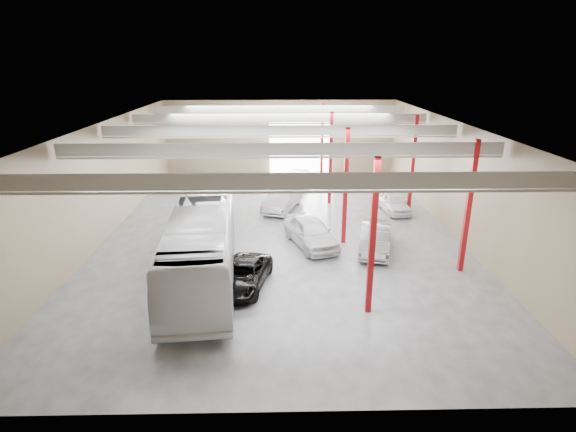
{
  "coord_description": "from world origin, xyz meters",
  "views": [
    {
      "loc": [
        -0.14,
        -27.46,
        10.66
      ],
      "look_at": [
        0.37,
        -3.35,
        2.2
      ],
      "focal_mm": 28.0,
      "sensor_mm": 36.0,
      "label": 1
    }
  ],
  "objects_px": {
    "coach_bus": "(202,241)",
    "car_row_a": "(311,232)",
    "car_row_c": "(294,182)",
    "car_right_far": "(394,202)",
    "car_right_near": "(376,238)",
    "black_sedan": "(243,275)",
    "car_row_b": "(283,198)"
  },
  "relations": [
    {
      "from": "coach_bus",
      "to": "car_row_a",
      "type": "height_order",
      "value": "coach_bus"
    },
    {
      "from": "car_row_c",
      "to": "car_right_far",
      "type": "height_order",
      "value": "car_right_far"
    },
    {
      "from": "car_right_near",
      "to": "car_right_far",
      "type": "relative_size",
      "value": 1.17
    },
    {
      "from": "car_row_c",
      "to": "car_row_a",
      "type": "bearing_deg",
      "value": -68.76
    },
    {
      "from": "black_sedan",
      "to": "car_row_a",
      "type": "height_order",
      "value": "car_row_a"
    },
    {
      "from": "black_sedan",
      "to": "car_right_far",
      "type": "bearing_deg",
      "value": 60.28
    },
    {
      "from": "black_sedan",
      "to": "car_right_near",
      "type": "distance_m",
      "value": 8.57
    },
    {
      "from": "car_row_b",
      "to": "car_row_c",
      "type": "relative_size",
      "value": 1.11
    },
    {
      "from": "car_row_b",
      "to": "black_sedan",
      "type": "bearing_deg",
      "value": -80.82
    },
    {
      "from": "car_right_near",
      "to": "car_right_far",
      "type": "xyz_separation_m",
      "value": [
        2.8,
        7.12,
        -0.09
      ]
    },
    {
      "from": "coach_bus",
      "to": "car_right_far",
      "type": "distance_m",
      "value": 15.93
    },
    {
      "from": "car_row_c",
      "to": "car_right_far",
      "type": "relative_size",
      "value": 1.12
    },
    {
      "from": "coach_bus",
      "to": "car_right_near",
      "type": "height_order",
      "value": "coach_bus"
    },
    {
      "from": "black_sedan",
      "to": "car_row_a",
      "type": "relative_size",
      "value": 0.91
    },
    {
      "from": "car_row_b",
      "to": "car_right_near",
      "type": "bearing_deg",
      "value": -36.69
    },
    {
      "from": "coach_bus",
      "to": "car_right_near",
      "type": "relative_size",
      "value": 2.75
    },
    {
      "from": "car_row_b",
      "to": "coach_bus",
      "type": "bearing_deg",
      "value": -92.8
    },
    {
      "from": "coach_bus",
      "to": "car_row_a",
      "type": "relative_size",
      "value": 2.62
    },
    {
      "from": "car_right_near",
      "to": "car_row_c",
      "type": "bearing_deg",
      "value": 122.68
    },
    {
      "from": "car_row_a",
      "to": "car_right_far",
      "type": "height_order",
      "value": "car_row_a"
    },
    {
      "from": "coach_bus",
      "to": "car_row_b",
      "type": "height_order",
      "value": "coach_bus"
    },
    {
      "from": "coach_bus",
      "to": "car_right_far",
      "type": "bearing_deg",
      "value": 33.82
    },
    {
      "from": "black_sedan",
      "to": "car_row_c",
      "type": "height_order",
      "value": "car_row_c"
    },
    {
      "from": "car_row_b",
      "to": "car_row_c",
      "type": "xyz_separation_m",
      "value": [
        0.99,
        5.2,
        -0.18
      ]
    },
    {
      "from": "black_sedan",
      "to": "car_row_b",
      "type": "distance_m",
      "value": 12.28
    },
    {
      "from": "car_row_a",
      "to": "car_right_far",
      "type": "relative_size",
      "value": 1.23
    },
    {
      "from": "black_sedan",
      "to": "car_row_c",
      "type": "distance_m",
      "value": 17.57
    },
    {
      "from": "car_row_a",
      "to": "car_right_near",
      "type": "distance_m",
      "value": 3.85
    },
    {
      "from": "car_row_c",
      "to": "car_right_near",
      "type": "height_order",
      "value": "car_right_near"
    },
    {
      "from": "black_sedan",
      "to": "car_row_c",
      "type": "xyz_separation_m",
      "value": [
        3.05,
        17.3,
        0.03
      ]
    },
    {
      "from": "car_row_b",
      "to": "car_right_near",
      "type": "xyz_separation_m",
      "value": [
        5.35,
        -7.8,
        -0.05
      ]
    },
    {
      "from": "black_sedan",
      "to": "car_right_far",
      "type": "height_order",
      "value": "car_right_far"
    }
  ]
}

